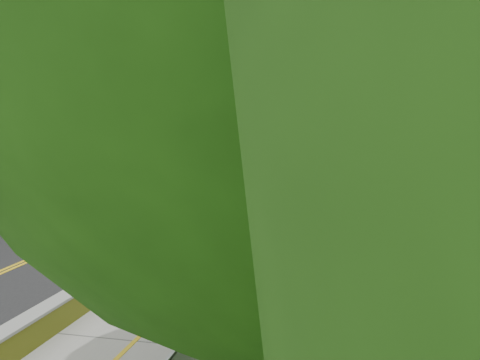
{
  "coord_description": "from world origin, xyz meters",
  "views": [
    {
      "loc": [
        6.61,
        -18.66,
        4.54
      ],
      "look_at": [
        0.5,
        8.0,
        1.4
      ],
      "focal_mm": 40.0,
      "sensor_mm": 36.0,
      "label": 1
    }
  ],
  "objects": [
    {
      "name": "car_4",
      "position": [
        -10.6,
        12.02,
        0.76
      ],
      "size": [
        1.96,
        4.31,
        1.43
      ],
      "primitive_type": "imported",
      "rotation": [
        0.0,
        0.0,
        0.06
      ],
      "color": "#C1B089",
      "rests_on": "road"
    },
    {
      "name": "ground",
      "position": [
        0.0,
        0.0,
        0.0
      ],
      "size": [
        140.0,
        140.0,
        0.0
      ],
      "primitive_type": "plane",
      "color": "#33511E",
      "rests_on": "ground"
    },
    {
      "name": "car_5",
      "position": [
        -9.98,
        17.71,
        0.85
      ],
      "size": [
        1.84,
        4.96,
        1.62
      ],
      "primitive_type": "imported",
      "rotation": [
        0.0,
        0.0,
        -0.03
      ],
      "color": "#B1B4BA",
      "rests_on": "road"
    },
    {
      "name": "car_7",
      "position": [
        -10.6,
        32.75,
        0.87
      ],
      "size": [
        2.41,
        5.78,
        1.67
      ],
      "primitive_type": "imported",
      "rotation": [
        0.0,
        0.0,
        -0.01
      ],
      "color": "#9B311A",
      "rests_on": "road"
    },
    {
      "name": "trees_fenceside",
      "position": [
        7.0,
        15.0,
        7.0
      ],
      "size": [
        7.0,
        66.0,
        14.0
      ],
      "primitive_type": null,
      "color": "#35731F",
      "rests_on": "ground"
    },
    {
      "name": "rock_embankment",
      "position": [
        -13.5,
        15.0,
        2.0
      ],
      "size": [
        5.0,
        66.0,
        4.0
      ],
      "primitive_type": "cube",
      "color": "#595147",
      "rests_on": "ground"
    },
    {
      "name": "painter_2",
      "position": [
        0.75,
        1.0,
        0.93
      ],
      "size": [
        0.86,
        1.0,
        1.75
      ],
      "primitive_type": "imported",
      "rotation": [
        0.0,
        0.0,
        1.31
      ],
      "color": "black",
      "rests_on": "sidewalk"
    },
    {
      "name": "car_3",
      "position": [
        -10.16,
        4.29,
        0.79
      ],
      "size": [
        2.17,
        5.21,
        1.5
      ],
      "primitive_type": "imported",
      "rotation": [
        0.0,
        0.0,
        -0.01
      ],
      "color": "black",
      "rests_on": "road"
    },
    {
      "name": "construction_barrel",
      "position": [
        3.28,
        22.73,
        0.51
      ],
      "size": [
        0.56,
        0.56,
        0.92
      ],
      "primitive_type": "cylinder",
      "color": "red",
      "rests_on": "sidewalk"
    },
    {
      "name": "car_2",
      "position": [
        -9.32,
        5.85,
        0.72
      ],
      "size": [
        2.38,
        4.98,
        1.37
      ],
      "primitive_type": "imported",
      "rotation": [
        0.0,
        0.0,
        0.02
      ],
      "color": "#532216",
      "rests_on": "road"
    },
    {
      "name": "painter_1",
      "position": [
        0.75,
        9.0,
        0.91
      ],
      "size": [
        0.44,
        0.65,
        1.72
      ],
      "primitive_type": "imported",
      "rotation": [
        0.0,
        0.0,
        1.62
      ],
      "color": "silver",
      "rests_on": "sidewalk"
    },
    {
      "name": "car_6",
      "position": [
        -9.78,
        31.41,
        0.85
      ],
      "size": [
        2.84,
        5.9,
        1.62
      ],
      "primitive_type": "imported",
      "rotation": [
        0.0,
        0.0,
        -0.03
      ],
      "color": "black",
      "rests_on": "road"
    },
    {
      "name": "concrete_block",
      "position": [
        4.3,
        0.45,
        0.49
      ],
      "size": [
        1.51,
        1.25,
        0.89
      ],
      "primitive_type": "cube",
      "rotation": [
        0.0,
        0.0,
        0.2
      ],
      "color": "gray",
      "rests_on": "sidewalk"
    },
    {
      "name": "jersey_barrier",
      "position": [
        0.25,
        15.0,
        0.3
      ],
      "size": [
        0.42,
        66.0,
        0.6
      ],
      "primitive_type": "cube",
      "color": "#D0E016",
      "rests_on": "ground"
    },
    {
      "name": "trees_embankment",
      "position": [
        -13.0,
        15.0,
        10.5
      ],
      "size": [
        6.4,
        66.0,
        13.0
      ],
      "primitive_type": null,
      "color": "#437822",
      "rests_on": "rock_embankment"
    },
    {
      "name": "painter_0",
      "position": [
        1.45,
        8.6,
        0.93
      ],
      "size": [
        0.82,
        1.0,
        1.75
      ],
      "primitive_type": "imported",
      "rotation": [
        0.0,
        0.0,
        1.93
      ],
      "color": "#BA6C01",
      "rests_on": "sidewalk"
    },
    {
      "name": "car_8",
      "position": [
        -10.03,
        38.14,
        0.79
      ],
      "size": [
        2.16,
        4.53,
        1.5
      ],
      "primitive_type": "imported",
      "rotation": [
        0.0,
        0.0,
        0.09
      ],
      "color": "silver",
      "rests_on": "road"
    },
    {
      "name": "road",
      "position": [
        -5.4,
        15.0,
        0.02
      ],
      "size": [
        11.2,
        66.0,
        0.04
      ],
      "primitive_type": "cube",
      "color": "black",
      "rests_on": "ground"
    },
    {
      "name": "sidewalk",
      "position": [
        2.55,
        15.0,
        0.03
      ],
      "size": [
        4.2,
        66.0,
        0.05
      ],
      "primitive_type": "cube",
      "color": "gray",
      "rests_on": "ground"
    },
    {
      "name": "streetlight",
      "position": [
        -10.46,
        14.0,
        4.64
      ],
      "size": [
        2.52,
        0.22,
        8.0
      ],
      "color": "gray",
      "rests_on": "ground"
    },
    {
      "name": "signpost",
      "position": [
        1.05,
        -3.02,
        1.96
      ],
      "size": [
        0.62,
        0.09,
        3.1
      ],
      "color": "gray",
      "rests_on": "sidewalk"
    },
    {
      "name": "person_far",
      "position": [
        4.2,
        25.64,
        1.01
      ],
      "size": [
        1.2,
        0.7,
        1.92
      ],
      "primitive_type": "imported",
      "rotation": [
        0.0,
        0.0,
        3.36
      ],
      "color": "black",
      "rests_on": "sidewalk"
    },
    {
      "name": "chainlink_fence",
      "position": [
        4.65,
        15.0,
        1.0
      ],
      "size": [
        0.04,
        66.0,
        2.0
      ],
      "primitive_type": "cube",
      "color": "slate",
      "rests_on": "ground"
    },
    {
      "name": "painter_3",
      "position": [
        1.45,
        4.29,
        0.87
      ],
      "size": [
        0.76,
        1.14,
        1.63
      ],
      "primitive_type": "imported",
      "rotation": [
        0.0,
        0.0,
        1.73
      ],
      "color": "brown",
      "rests_on": "sidewalk"
    }
  ]
}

